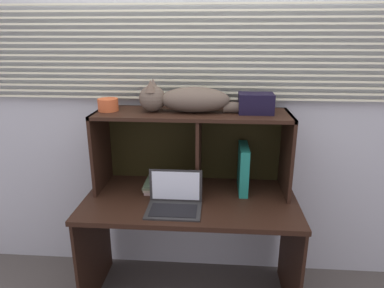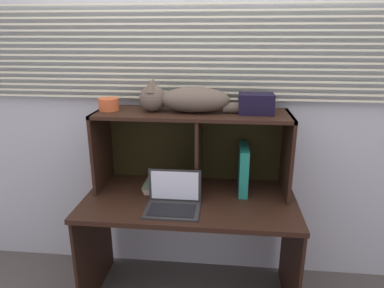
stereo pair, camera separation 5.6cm
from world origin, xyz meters
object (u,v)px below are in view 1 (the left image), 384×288
(laptop, at_px, (174,201))
(book_stack, at_px, (158,183))
(storage_box, at_px, (256,103))
(cat, at_px, (186,99))
(small_basket, at_px, (108,105))
(binder_upright, at_px, (243,168))

(laptop, height_order, book_stack, laptop)
(book_stack, xyz_separation_m, storage_box, (0.61, 0.00, 0.54))
(cat, distance_m, small_basket, 0.49)
(laptop, bearing_deg, book_stack, 117.60)
(cat, xyz_separation_m, book_stack, (-0.19, -0.00, -0.56))
(laptop, xyz_separation_m, book_stack, (-0.14, 0.27, -0.01))
(cat, height_order, laptop, cat)
(laptop, bearing_deg, cat, 80.75)
(storage_box, bearing_deg, cat, 180.00)
(binder_upright, distance_m, storage_box, 0.43)
(book_stack, bearing_deg, binder_upright, 0.38)
(binder_upright, bearing_deg, storage_box, 0.00)
(laptop, relative_size, book_stack, 1.19)
(binder_upright, xyz_separation_m, small_basket, (-0.85, 0.00, 0.40))
(binder_upright, bearing_deg, small_basket, 180.00)
(small_basket, bearing_deg, book_stack, -0.70)
(laptop, height_order, storage_box, storage_box)
(binder_upright, relative_size, small_basket, 2.39)
(laptop, bearing_deg, small_basket, 147.87)
(small_basket, bearing_deg, binder_upright, 0.00)
(book_stack, relative_size, storage_box, 1.27)
(book_stack, relative_size, small_basket, 2.09)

